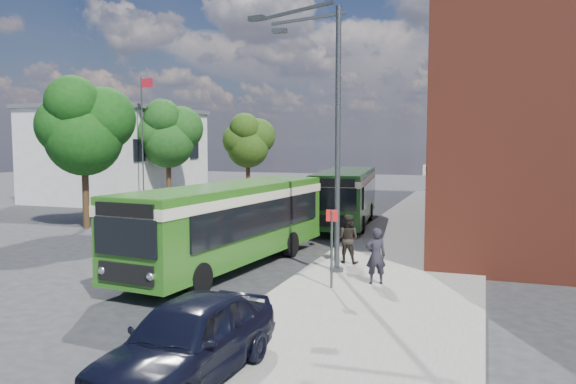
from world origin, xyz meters
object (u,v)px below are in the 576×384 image
at_px(street_lamp, 327,135).
at_px(parked_car, 188,339).
at_px(bus_front, 230,218).
at_px(bus_rear, 346,192).

relative_size(street_lamp, parked_car, 1.98).
bearing_deg(bus_front, street_lamp, 1.10).
bearing_deg(bus_rear, bus_front, -97.31).
height_order(bus_front, bus_rear, same).
relative_size(street_lamp, bus_rear, 0.85).
height_order(street_lamp, parked_car, street_lamp).
distance_m(bus_front, bus_rear, 11.68).
bearing_deg(bus_front, bus_rear, 82.69).
distance_m(street_lamp, bus_front, 4.66).
bearing_deg(parked_car, street_lamp, 93.45).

